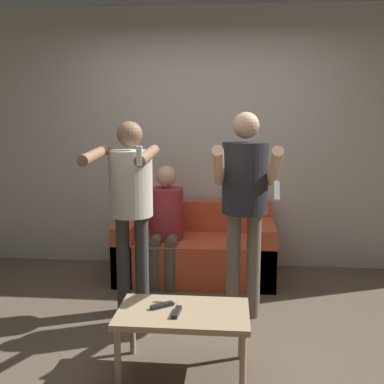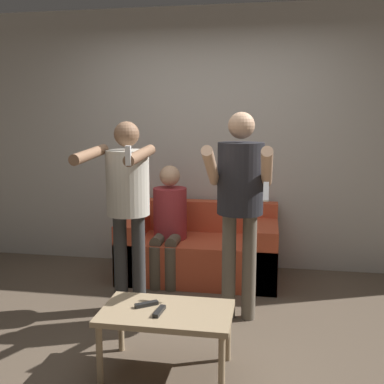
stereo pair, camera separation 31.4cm
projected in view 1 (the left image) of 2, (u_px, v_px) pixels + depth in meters
The scene contains 9 objects.
ground_plane at pixel (190, 343), 3.19m from camera, with size 14.00×14.00×0.00m, color brown.
wall_back at pixel (206, 140), 4.73m from camera, with size 6.40×0.06×2.70m.
couch at pixel (196, 251), 4.50m from camera, with size 1.53×0.79×0.73m.
person_standing_left at pixel (130, 195), 3.53m from camera, with size 0.46×0.76×1.56m.
person_standing_right at pixel (245, 191), 3.45m from camera, with size 0.47×0.69×1.63m.
person_seated at pixel (166, 219), 4.32m from camera, with size 0.33×0.54×1.13m.
coffee_table at pixel (183, 318), 2.77m from camera, with size 0.81×0.48×0.41m.
remote_near at pixel (177, 312), 2.72m from camera, with size 0.05×0.15×0.02m.
remote_far at pixel (162, 306), 2.81m from camera, with size 0.14×0.12×0.02m.
Camera 1 is at (0.28, -2.96, 1.59)m, focal length 42.00 mm.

